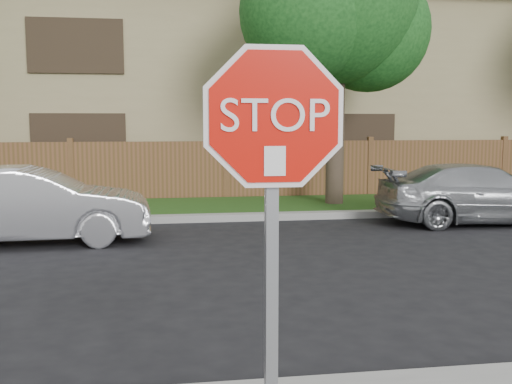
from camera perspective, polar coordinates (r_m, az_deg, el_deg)
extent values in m
plane|color=black|center=(5.22, 10.76, -17.45)|extent=(90.00, 90.00, 0.00)
cube|color=gray|center=(12.89, -1.36, -2.40)|extent=(70.00, 0.30, 0.15)
cube|color=#1E4714|center=(14.52, -2.20, -1.43)|extent=(70.00, 3.00, 0.12)
cube|color=brown|center=(16.01, -2.86, 2.00)|extent=(70.00, 0.12, 1.60)
cube|color=tan|center=(21.55, -4.44, 9.06)|extent=(34.00, 8.00, 6.00)
cube|color=brown|center=(21.93, -4.52, 17.58)|extent=(35.20, 9.20, 0.50)
cylinder|color=#382B21|center=(14.76, 7.55, 6.05)|extent=(0.44, 0.44, 3.92)
sphere|color=#133F15|center=(15.02, 7.73, 17.34)|extent=(3.80, 3.80, 3.80)
sphere|color=#133F15|center=(15.48, 10.68, 14.86)|extent=(3.00, 3.00, 3.00)
sphere|color=#133F15|center=(14.39, 4.99, 16.71)|extent=(3.20, 3.20, 3.20)
cube|color=gray|center=(3.21, 1.47, -9.12)|extent=(0.06, 0.06, 2.30)
cylinder|color=white|center=(3.02, 1.74, 7.16)|extent=(1.01, 0.02, 1.01)
cylinder|color=red|center=(3.01, 1.78, 7.16)|extent=(0.93, 0.02, 0.93)
cube|color=white|center=(3.01, 1.81, 2.97)|extent=(0.11, 0.00, 0.15)
imported|color=silver|center=(11.10, -20.59, -1.22)|extent=(4.12, 1.57, 1.34)
imported|color=#A5A9AC|center=(13.33, 20.51, -0.16)|extent=(4.36, 1.94, 1.24)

